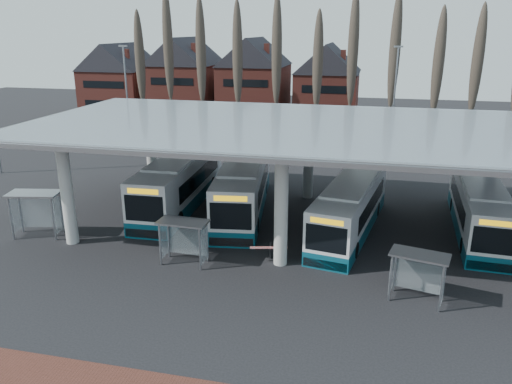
% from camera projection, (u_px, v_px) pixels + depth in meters
% --- Properties ---
extents(ground, '(140.00, 140.00, 0.00)m').
position_uv_depth(ground, '(271.00, 287.00, 23.55)').
color(ground, black).
rests_on(ground, ground).
extents(station_canopy, '(32.00, 16.00, 6.34)m').
position_uv_depth(station_canopy, '(298.00, 135.00, 29.18)').
color(station_canopy, '#BABAB6').
rests_on(station_canopy, ground).
extents(poplar_row, '(45.10, 1.10, 14.50)m').
position_uv_depth(poplar_row, '(334.00, 57.00, 51.35)').
color(poplar_row, '#473D33').
rests_on(poplar_row, ground).
extents(townhouse_row, '(36.80, 10.30, 12.25)m').
position_uv_depth(townhouse_row, '(220.00, 73.00, 65.78)').
color(townhouse_row, maroon).
rests_on(townhouse_row, ground).
extents(lamp_post_a, '(0.80, 0.16, 10.17)m').
position_uv_depth(lamp_post_a, '(127.00, 100.00, 46.08)').
color(lamp_post_a, slate).
rests_on(lamp_post_a, ground).
extents(lamp_post_b, '(0.80, 0.16, 10.17)m').
position_uv_depth(lamp_post_b, '(394.00, 102.00, 44.67)').
color(lamp_post_b, slate).
rests_on(lamp_post_b, ground).
extents(bus_0, '(3.13, 12.46, 3.44)m').
position_uv_depth(bus_0, '(180.00, 182.00, 34.10)').
color(bus_0, silver).
rests_on(bus_0, ground).
extents(bus_1, '(4.27, 12.52, 3.41)m').
position_uv_depth(bus_1, '(244.00, 187.00, 33.03)').
color(bus_1, silver).
rests_on(bus_1, ground).
extents(bus_2, '(4.22, 11.45, 3.12)m').
position_uv_depth(bus_2, '(350.00, 208.00, 29.61)').
color(bus_2, silver).
rests_on(bus_2, ground).
extents(bus_3, '(2.98, 11.25, 3.09)m').
position_uv_depth(bus_3, '(479.00, 208.00, 29.57)').
color(bus_3, silver).
rests_on(bus_3, ground).
extents(shelter_0, '(3.09, 1.96, 2.67)m').
position_uv_depth(shelter_0, '(36.00, 204.00, 28.85)').
color(shelter_0, gray).
rests_on(shelter_0, ground).
extents(shelter_1, '(2.58, 1.38, 2.35)m').
position_uv_depth(shelter_1, '(184.00, 232.00, 25.48)').
color(shelter_1, gray).
rests_on(shelter_1, ground).
extents(shelter_2, '(2.71, 1.79, 2.31)m').
position_uv_depth(shelter_2, '(419.00, 266.00, 21.89)').
color(shelter_2, gray).
rests_on(shelter_2, ground).
extents(barrier, '(1.91, 0.75, 0.97)m').
position_uv_depth(barrier, '(269.00, 248.00, 25.85)').
color(barrier, black).
rests_on(barrier, ground).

